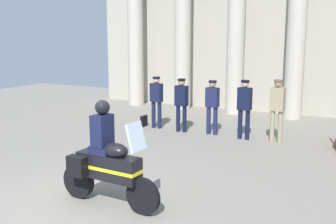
% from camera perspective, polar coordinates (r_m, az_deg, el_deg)
% --- Properties ---
extents(ground_plane, '(28.00, 28.00, 0.00)m').
position_cam_1_polar(ground_plane, '(7.60, -14.03, -12.97)').
color(ground_plane, gray).
extents(colonnade_backdrop, '(12.77, 1.51, 6.70)m').
position_cam_1_polar(colonnade_backdrop, '(16.43, 10.02, 12.71)').
color(colonnade_backdrop, '#A49F91').
rests_on(colonnade_backdrop, ground_plane).
extents(officer_in_row_0, '(0.40, 0.25, 1.67)m').
position_cam_1_polar(officer_in_row_0, '(13.29, -1.61, 1.95)').
color(officer_in_row_0, '#141938').
rests_on(officer_in_row_0, ground_plane).
extents(officer_in_row_1, '(0.40, 0.25, 1.66)m').
position_cam_1_polar(officer_in_row_1, '(12.77, 1.86, 1.56)').
color(officer_in_row_1, black).
rests_on(officer_in_row_1, ground_plane).
extents(officer_in_row_2, '(0.40, 0.25, 1.65)m').
position_cam_1_polar(officer_in_row_2, '(12.50, 6.13, 1.27)').
color(officer_in_row_2, '#191E42').
rests_on(officer_in_row_2, ground_plane).
extents(officer_in_row_3, '(0.40, 0.25, 1.72)m').
position_cam_1_polar(officer_in_row_3, '(12.05, 10.51, 1.00)').
color(officer_in_row_3, black).
rests_on(officer_in_row_3, ground_plane).
extents(officer_in_row_4, '(0.40, 0.25, 1.78)m').
position_cam_1_polar(officer_in_row_4, '(11.82, 14.84, 0.82)').
color(officer_in_row_4, gray).
rests_on(officer_in_row_4, ground_plane).
extents(motorcycle_with_rider, '(2.09, 0.72, 1.90)m').
position_cam_1_polar(motorcycle_with_rider, '(7.40, -8.65, -6.83)').
color(motorcycle_with_rider, black).
rests_on(motorcycle_with_rider, ground_plane).
extents(briefcase_on_ground, '(0.10, 0.32, 0.36)m').
position_cam_1_polar(briefcase_on_ground, '(13.68, -3.36, -1.25)').
color(briefcase_on_ground, black).
rests_on(briefcase_on_ground, ground_plane).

